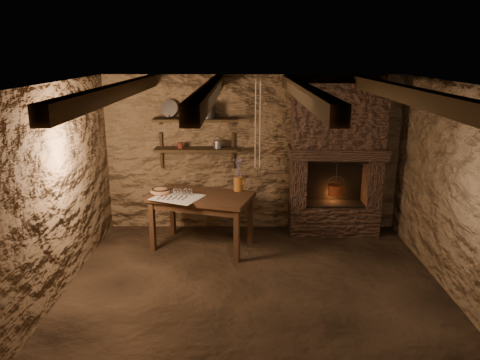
{
  "coord_description": "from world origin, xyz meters",
  "views": [
    {
      "loc": [
        -0.14,
        -5.07,
        2.73
      ],
      "look_at": [
        -0.18,
        0.9,
        1.08
      ],
      "focal_mm": 35.0,
      "sensor_mm": 36.0,
      "label": 1
    }
  ],
  "objects_px": {
    "work_table": "(202,219)",
    "stoneware_jug": "(239,177)",
    "wooden_bowl": "(161,191)",
    "iron_stockpot": "(208,113)",
    "red_pot": "(336,189)"
  },
  "relations": [
    {
      "from": "red_pot",
      "to": "stoneware_jug",
      "type": "bearing_deg",
      "value": -167.42
    },
    {
      "from": "work_table",
      "to": "iron_stockpot",
      "type": "xyz_separation_m",
      "value": [
        0.06,
        0.65,
        1.43
      ]
    },
    {
      "from": "stoneware_jug",
      "to": "wooden_bowl",
      "type": "relative_size",
      "value": 1.57
    },
    {
      "from": "stoneware_jug",
      "to": "wooden_bowl",
      "type": "distance_m",
      "value": 1.12
    },
    {
      "from": "iron_stockpot",
      "to": "wooden_bowl",
      "type": "bearing_deg",
      "value": -136.65
    },
    {
      "from": "work_table",
      "to": "red_pot",
      "type": "height_order",
      "value": "red_pot"
    },
    {
      "from": "wooden_bowl",
      "to": "work_table",
      "type": "bearing_deg",
      "value": -4.31
    },
    {
      "from": "stoneware_jug",
      "to": "wooden_bowl",
      "type": "xyz_separation_m",
      "value": [
        -1.1,
        -0.16,
        -0.17
      ]
    },
    {
      "from": "stoneware_jug",
      "to": "red_pot",
      "type": "relative_size",
      "value": 0.87
    },
    {
      "from": "wooden_bowl",
      "to": "iron_stockpot",
      "type": "relative_size",
      "value": 1.33
    },
    {
      "from": "stoneware_jug",
      "to": "red_pot",
      "type": "distance_m",
      "value": 1.53
    },
    {
      "from": "wooden_bowl",
      "to": "red_pot",
      "type": "bearing_deg",
      "value": 10.75
    },
    {
      "from": "work_table",
      "to": "iron_stockpot",
      "type": "distance_m",
      "value": 1.57
    },
    {
      "from": "work_table",
      "to": "stoneware_jug",
      "type": "distance_m",
      "value": 0.79
    },
    {
      "from": "work_table",
      "to": "stoneware_jug",
      "type": "relative_size",
      "value": 3.28
    }
  ]
}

